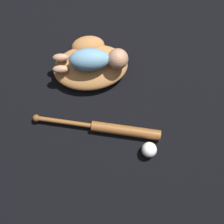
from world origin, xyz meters
The scene contains 5 objects.
ground_plane centered at (0.00, 0.00, 0.00)m, with size 6.00×6.00×0.00m, color black.
baseball_glove centered at (0.06, 0.06, 0.04)m, with size 0.38×0.31×0.08m.
baby_figure centered at (0.08, 0.04, 0.13)m, with size 0.34×0.17×0.10m.
baseball_bat centered at (0.06, -0.26, 0.02)m, with size 0.53×0.29×0.05m.
baseball centered at (0.18, -0.40, 0.03)m, with size 0.07×0.07×0.07m.
Camera 1 is at (-0.02, -0.50, 1.40)m, focal length 50.00 mm.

